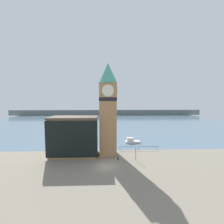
{
  "coord_description": "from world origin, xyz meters",
  "views": [
    {
      "loc": [
        0.16,
        -31.51,
        14.41
      ],
      "look_at": [
        1.55,
        5.49,
        11.42
      ],
      "focal_mm": 24.0,
      "sensor_mm": 36.0,
      "label": 1
    }
  ],
  "objects": [
    {
      "name": "water",
      "position": [
        0.0,
        70.36,
        -0.0
      ],
      "size": [
        160.0,
        120.0,
        0.0
      ],
      "color": "slate",
      "rests_on": "ground_plane"
    },
    {
      "name": "ground_plane",
      "position": [
        0.0,
        0.0,
        0.0
      ],
      "size": [
        160.0,
        160.0,
        0.0
      ],
      "primitive_type": "plane",
      "color": "gray"
    },
    {
      "name": "lamp_post",
      "position": [
        7.1,
        3.0,
        2.51
      ],
      "size": [
        0.32,
        0.32,
        3.53
      ],
      "color": "#2D2D33",
      "rests_on": "ground_plane"
    },
    {
      "name": "pier_railing",
      "position": [
        9.36,
        10.11,
        0.96
      ],
      "size": [
        11.32,
        0.08,
        1.09
      ],
      "color": "#333338",
      "rests_on": "ground_plane"
    },
    {
      "name": "boat_near",
      "position": [
        8.68,
        17.61,
        0.62
      ],
      "size": [
        4.88,
        2.13,
        1.74
      ],
      "rotation": [
        0.0,
        0.0,
        -0.02
      ],
      "color": "silver",
      "rests_on": "water"
    },
    {
      "name": "clock_tower",
      "position": [
        0.56,
        7.31,
        12.61
      ],
      "size": [
        4.96,
        4.96,
        23.79
      ],
      "color": "#9E754C",
      "rests_on": "ground_plane"
    },
    {
      "name": "far_shoreline",
      "position": [
        0.0,
        110.36,
        2.5
      ],
      "size": [
        180.0,
        3.0,
        5.0
      ],
      "color": "slate",
      "rests_on": "water"
    },
    {
      "name": "pier_building",
      "position": [
        -8.23,
        6.92,
        5.09
      ],
      "size": [
        12.32,
        6.51,
        10.14
      ],
      "color": "#A88451",
      "rests_on": "ground_plane"
    },
    {
      "name": "mooring_bollard_near",
      "position": [
        2.91,
        3.51,
        0.39
      ],
      "size": [
        0.36,
        0.36,
        0.73
      ],
      "color": "#2D2D33",
      "rests_on": "ground_plane"
    }
  ]
}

